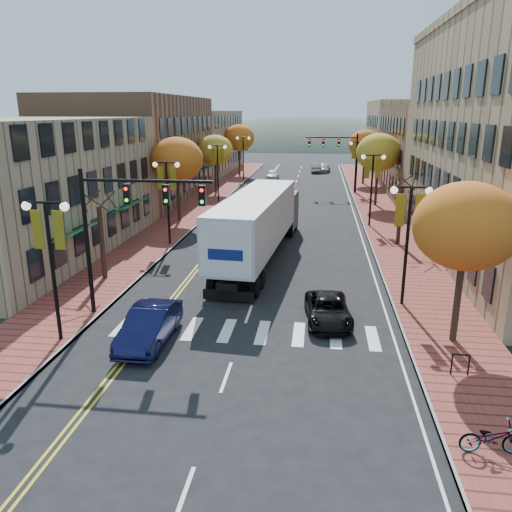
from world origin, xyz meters
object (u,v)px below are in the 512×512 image
(semi_truck, at_px, (260,220))
(black_suv, at_px, (328,310))
(bicycle, at_px, (492,438))
(navy_sedan, at_px, (150,325))

(semi_truck, relative_size, black_suv, 4.20)
(semi_truck, xyz_separation_m, black_suv, (4.35, -10.08, -2.01))
(black_suv, relative_size, bicycle, 2.37)
(navy_sedan, height_order, black_suv, navy_sedan)
(navy_sedan, xyz_separation_m, black_suv, (7.50, 3.11, -0.17))
(navy_sedan, relative_size, bicycle, 2.57)
(semi_truck, bearing_deg, navy_sedan, -98.78)
(navy_sedan, distance_m, bicycle, 13.31)
(semi_truck, relative_size, navy_sedan, 3.86)
(semi_truck, distance_m, navy_sedan, 13.69)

